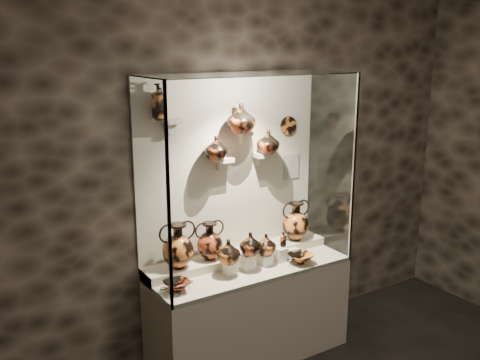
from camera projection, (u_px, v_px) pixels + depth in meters
name	position (u px, v px, depth m)	size (l,w,h in m)	color
wall_back	(229.00, 168.00, 4.50)	(5.00, 0.02, 3.20)	black
plinth	(249.00, 313.00, 4.53)	(1.70, 0.60, 0.80)	beige
front_tier	(249.00, 268.00, 4.43)	(1.68, 0.58, 0.03)	beige
rear_tier	(238.00, 257.00, 4.56)	(1.70, 0.25, 0.10)	beige
back_panel	(229.00, 169.00, 4.50)	(1.70, 0.03, 1.60)	beige
glass_front	(272.00, 184.00, 3.99)	(1.70, 0.01, 1.60)	white
glass_left	(151.00, 191.00, 3.80)	(0.01, 0.60, 1.60)	white
glass_right	(331.00, 164.00, 4.67)	(0.01, 0.60, 1.60)	white
glass_top	(250.00, 74.00, 4.04)	(1.70, 0.60, 0.01)	white
frame_post_left	(168.00, 201.00, 3.57)	(0.02, 0.02, 1.60)	gray
frame_post_right	(354.00, 170.00, 4.43)	(0.02, 0.02, 1.60)	gray
pedestal_a	(230.00, 268.00, 4.26)	(0.09, 0.09, 0.10)	silver
pedestal_b	(248.00, 262.00, 4.34)	(0.09, 0.09, 0.13)	silver
pedestal_c	(265.00, 260.00, 4.44)	(0.09, 0.09, 0.09)	silver
pedestal_d	(280.00, 255.00, 4.51)	(0.09, 0.09, 0.12)	silver
pedestal_e	(293.00, 253.00, 4.59)	(0.09, 0.09, 0.08)	silver
bracket_ul	(172.00, 121.00, 4.04)	(0.14, 0.12, 0.04)	beige
bracket_ca	(224.00, 160.00, 4.36)	(0.14, 0.12, 0.04)	beige
bracket_cb	(244.00, 133.00, 4.41)	(0.10, 0.12, 0.04)	beige
bracket_cc	(262.00, 155.00, 4.55)	(0.14, 0.12, 0.04)	beige
amphora_left	(178.00, 246.00, 4.18)	(0.29, 0.29, 0.37)	#D06727
amphora_mid	(210.00, 241.00, 4.36)	(0.25, 0.25, 0.32)	#B1421F
amphora_right	(296.00, 221.00, 4.79)	(0.28, 0.28, 0.35)	#D06727
jug_a	(228.00, 252.00, 4.21)	(0.19, 0.19, 0.20)	#D06727
jug_b	(250.00, 244.00, 4.31)	(0.18, 0.18, 0.19)	#B1421F
jug_c	(266.00, 244.00, 4.42)	(0.17, 0.17, 0.18)	#D06727
lekythos_small	(283.00, 238.00, 4.51)	(0.06, 0.06, 0.15)	#B1421F
kylix_left	(177.00, 285.00, 3.97)	(0.24, 0.21, 0.10)	#B1421F
kylix_right	(301.00, 258.00, 4.47)	(0.26, 0.22, 0.10)	#D06727
lekythos_tall	(159.00, 99.00, 3.94)	(0.12, 0.12, 0.31)	#D06727
ovoid_vase_a	(216.00, 148.00, 4.25)	(0.18, 0.18, 0.19)	#B1421F
ovoid_vase_b	(241.00, 118.00, 4.29)	(0.23, 0.23, 0.24)	#B1421F
ovoid_vase_c	(268.00, 142.00, 4.50)	(0.19, 0.19, 0.20)	#B1421F
wall_plate	(288.00, 126.00, 4.70)	(0.17, 0.17, 0.02)	#B55D23
info_placard	(291.00, 166.00, 4.82)	(0.17, 0.01, 0.23)	beige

